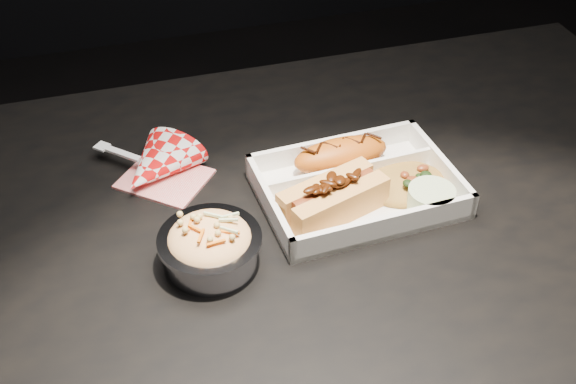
# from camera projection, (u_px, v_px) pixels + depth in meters

# --- Properties ---
(dining_table) EXTENTS (1.20, 0.80, 0.75)m
(dining_table) POSITION_uv_depth(u_px,v_px,m) (319.00, 271.00, 0.97)
(dining_table) COLOR black
(dining_table) RESTS_ON ground
(food_tray) EXTENTS (0.26, 0.19, 0.04)m
(food_tray) POSITION_uv_depth(u_px,v_px,m) (356.00, 190.00, 0.95)
(food_tray) COLOR silver
(food_tray) RESTS_ON dining_table
(fried_pastry) EXTENTS (0.14, 0.06, 0.04)m
(fried_pastry) POSITION_uv_depth(u_px,v_px,m) (341.00, 155.00, 0.98)
(fried_pastry) COLOR #BC5712
(fried_pastry) RESTS_ON food_tray
(hotdog) EXTENTS (0.15, 0.10, 0.06)m
(hotdog) POSITION_uv_depth(u_px,v_px,m) (333.00, 196.00, 0.90)
(hotdog) COLOR #E19B4C
(hotdog) RESTS_ON food_tray
(fried_rice_mound) EXTENTS (0.12, 0.10, 0.03)m
(fried_rice_mound) POSITION_uv_depth(u_px,v_px,m) (406.00, 177.00, 0.95)
(fried_rice_mound) COLOR #AE7C32
(fried_rice_mound) RESTS_ON food_tray
(cupcake_liner) EXTENTS (0.06, 0.06, 0.03)m
(cupcake_liner) POSITION_uv_depth(u_px,v_px,m) (431.00, 199.00, 0.91)
(cupcake_liner) COLOR #B7CA98
(cupcake_liner) RESTS_ON food_tray
(foil_coleslaw_cup) EXTENTS (0.12, 0.12, 0.07)m
(foil_coleslaw_cup) POSITION_uv_depth(u_px,v_px,m) (210.00, 245.00, 0.84)
(foil_coleslaw_cup) COLOR silver
(foil_coleslaw_cup) RESTS_ON dining_table
(napkin_fork) EXTENTS (0.16, 0.16, 0.10)m
(napkin_fork) POSITION_uv_depth(u_px,v_px,m) (155.00, 167.00, 0.97)
(napkin_fork) COLOR red
(napkin_fork) RESTS_ON dining_table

